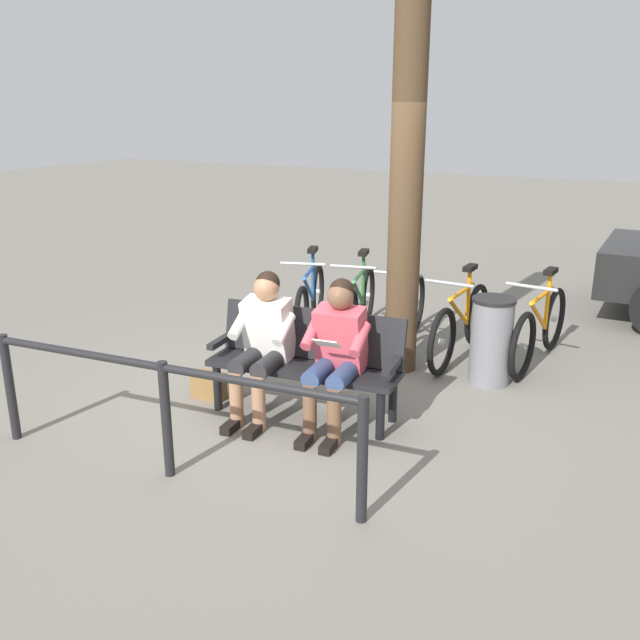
{
  "coord_description": "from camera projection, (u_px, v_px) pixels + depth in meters",
  "views": [
    {
      "loc": [
        -2.74,
        4.74,
        2.51
      ],
      "look_at": [
        -0.21,
        -0.17,
        0.75
      ],
      "focal_mm": 38.67,
      "sensor_mm": 36.0,
      "label": 1
    }
  ],
  "objects": [
    {
      "name": "railing_fence",
      "position": [
        165.0,
        398.0,
        4.67
      ],
      "size": [
        2.91,
        0.28,
        0.85
      ],
      "rotation": [
        0.0,
        0.0,
        0.07
      ],
      "color": "black",
      "rests_on": "ground"
    },
    {
      "name": "bicycle_silver",
      "position": [
        310.0,
        301.0,
        7.76
      ],
      "size": [
        0.64,
        1.62,
        0.94
      ],
      "rotation": [
        0.0,
        0.0,
        1.88
      ],
      "color": "black",
      "rests_on": "ground"
    },
    {
      "name": "person_reading",
      "position": [
        336.0,
        348.0,
        5.38
      ],
      "size": [
        0.51,
        0.79,
        1.2
      ],
      "rotation": [
        0.0,
        0.0,
        0.09
      ],
      "color": "#D84C59",
      "rests_on": "ground"
    },
    {
      "name": "bicycle_orange",
      "position": [
        461.0,
        325.0,
        6.94
      ],
      "size": [
        0.48,
        1.68,
        0.94
      ],
      "rotation": [
        0.0,
        0.0,
        1.51
      ],
      "color": "black",
      "rests_on": "ground"
    },
    {
      "name": "handbag",
      "position": [
        209.0,
        385.0,
        6.06
      ],
      "size": [
        0.3,
        0.15,
        0.24
      ],
      "primitive_type": "cube",
      "rotation": [
        0.0,
        0.0,
        0.03
      ],
      "color": "olive",
      "rests_on": "ground"
    },
    {
      "name": "bench",
      "position": [
        307.0,
        355.0,
        5.69
      ],
      "size": [
        1.64,
        0.61,
        0.87
      ],
      "rotation": [
        0.0,
        0.0,
        0.09
      ],
      "color": "black",
      "rests_on": "ground"
    },
    {
      "name": "bicycle_purple",
      "position": [
        406.0,
        313.0,
        7.33
      ],
      "size": [
        0.48,
        1.68,
        0.94
      ],
      "rotation": [
        0.0,
        0.0,
        1.68
      ],
      "color": "black",
      "rests_on": "ground"
    },
    {
      "name": "ground_plane",
      "position": [
        289.0,
        404.0,
        5.97
      ],
      "size": [
        40.0,
        40.0,
        0.0
      ],
      "primitive_type": "plane",
      "color": "slate"
    },
    {
      "name": "person_companion",
      "position": [
        263.0,
        338.0,
        5.61
      ],
      "size": [
        0.51,
        0.79,
        1.2
      ],
      "rotation": [
        0.0,
        0.0,
        0.09
      ],
      "color": "white",
      "rests_on": "ground"
    },
    {
      "name": "bicycle_green",
      "position": [
        360.0,
        305.0,
        7.62
      ],
      "size": [
        0.55,
        1.65,
        0.94
      ],
      "rotation": [
        0.0,
        0.0,
        1.8
      ],
      "color": "black",
      "rests_on": "ground"
    },
    {
      "name": "tree_trunk",
      "position": [
        407.0,
        178.0,
        6.23
      ],
      "size": [
        0.31,
        0.31,
        3.69
      ],
      "primitive_type": "cylinder",
      "color": "#4C3823",
      "rests_on": "ground"
    },
    {
      "name": "bicycle_blue",
      "position": [
        540.0,
        329.0,
        6.81
      ],
      "size": [
        0.48,
        1.68,
        0.94
      ],
      "rotation": [
        0.0,
        0.0,
        1.45
      ],
      "color": "black",
      "rests_on": "ground"
    },
    {
      "name": "litter_bin",
      "position": [
        491.0,
        341.0,
        6.31
      ],
      "size": [
        0.4,
        0.4,
        0.82
      ],
      "color": "slate",
      "rests_on": "ground"
    }
  ]
}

